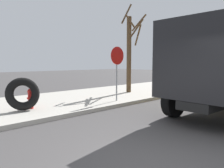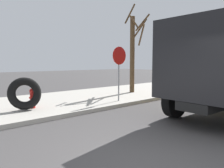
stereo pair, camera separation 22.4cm
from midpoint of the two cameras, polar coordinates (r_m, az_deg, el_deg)
ground_plane at (r=4.19m, az=12.21°, el=-20.27°), size 80.00×80.00×0.00m
sidewalk_curb at (r=9.36m, az=-22.35°, el=-5.52°), size 36.00×5.00×0.15m
fire_hydrant at (r=8.50m, az=-19.11°, el=-3.34°), size 0.21×0.47×0.73m
loose_tire at (r=8.24m, az=-20.89°, el=-2.28°), size 1.22×0.74×1.17m
stop_sign at (r=9.48m, az=2.52°, el=5.34°), size 0.76×0.08×2.33m
bare_tree at (r=12.36m, az=6.01°, el=8.69°), size 1.22×1.38×4.90m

